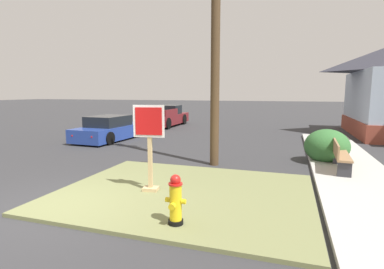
{
  "coord_description": "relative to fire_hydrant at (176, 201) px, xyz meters",
  "views": [
    {
      "loc": [
        4.61,
        -4.81,
        2.44
      ],
      "look_at": [
        1.82,
        3.73,
        1.17
      ],
      "focal_mm": 28.06,
      "sensor_mm": 36.0,
      "label": 1
    }
  ],
  "objects": [
    {
      "name": "stop_sign",
      "position": [
        -1.25,
        1.54,
        0.58
      ],
      "size": [
        0.75,
        0.33,
        2.07
      ],
      "color": "tan",
      "rests_on": "grass_corner_patch"
    },
    {
      "name": "street_bench",
      "position": [
        3.35,
        4.95,
        0.08
      ],
      "size": [
        0.5,
        1.79,
        0.85
      ],
      "color": "#93704C",
      "rests_on": "sidewalk_strip"
    },
    {
      "name": "shrub_by_curb",
      "position": [
        3.14,
        6.35,
        0.08
      ],
      "size": [
        1.49,
        1.49,
        1.18
      ],
      "primitive_type": "ellipsoid",
      "color": "#346A33",
      "rests_on": "ground"
    },
    {
      "name": "pickup_truck_maroon",
      "position": [
        -6.73,
        15.16,
        0.1
      ],
      "size": [
        2.13,
        5.36,
        1.48
      ],
      "color": "maroon",
      "rests_on": "ground"
    },
    {
      "name": "utility_pole",
      "position": [
        -0.49,
        4.86,
        4.05
      ],
      "size": [
        1.38,
        0.29,
        8.81
      ],
      "color": "#4C3823",
      "rests_on": "ground"
    },
    {
      "name": "fire_hydrant",
      "position": [
        0.0,
        0.0,
        0.0
      ],
      "size": [
        0.38,
        0.34,
        0.92
      ],
      "color": "black",
      "rests_on": "grass_corner_patch"
    },
    {
      "name": "ground_plane",
      "position": [
        -2.74,
        0.03,
        -0.51
      ],
      "size": [
        160.0,
        160.0,
        0.0
      ],
      "primitive_type": "plane",
      "color": "#333335"
    },
    {
      "name": "grass_corner_patch",
      "position": [
        -0.46,
        1.77,
        -0.47
      ],
      "size": [
        5.92,
        4.77,
        0.08
      ],
      "primitive_type": "cube",
      "color": "olive",
      "rests_on": "ground"
    },
    {
      "name": "parked_sedan_blue",
      "position": [
        -6.86,
        8.45,
        0.03
      ],
      "size": [
        2.09,
        4.5,
        1.25
      ],
      "color": "#233D93",
      "rests_on": "ground"
    },
    {
      "name": "manhole_cover",
      "position": [
        -2.86,
        4.14,
        -0.51
      ],
      "size": [
        0.7,
        0.7,
        0.02
      ],
      "primitive_type": "cylinder",
      "color": "black",
      "rests_on": "ground"
    },
    {
      "name": "sidewalk_strip",
      "position": [
        3.7,
        5.5,
        -0.45
      ],
      "size": [
        2.2,
        14.92,
        0.12
      ],
      "primitive_type": "cube",
      "color": "#B2AFA8",
      "rests_on": "ground"
    }
  ]
}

